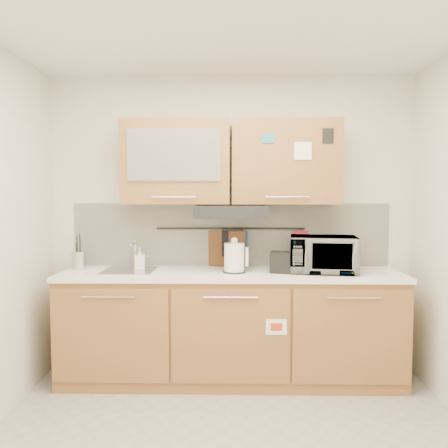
{
  "coord_description": "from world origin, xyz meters",
  "views": [
    {
      "loc": [
        0.01,
        -2.4,
        1.56
      ],
      "look_at": [
        -0.05,
        1.05,
        1.33
      ],
      "focal_mm": 35.0,
      "sensor_mm": 36.0,
      "label": 1
    }
  ],
  "objects": [
    {
      "name": "wall_back",
      "position": [
        0.0,
        1.5,
        1.3
      ],
      "size": [
        3.2,
        0.0,
        3.2
      ],
      "primitive_type": "plane",
      "rotation": [
        1.57,
        0.0,
        0.0
      ],
      "color": "silver",
      "rests_on": "ground"
    },
    {
      "name": "base_cabinet",
      "position": [
        0.0,
        1.19,
        0.41
      ],
      "size": [
        2.8,
        0.64,
        0.88
      ],
      "color": "#945A34",
      "rests_on": "floor"
    },
    {
      "name": "countertop",
      "position": [
        0.0,
        1.19,
        0.9
      ],
      "size": [
        2.82,
        0.62,
        0.04
      ],
      "primitive_type": "cube",
      "color": "white",
      "rests_on": "base_cabinet"
    },
    {
      "name": "backsplash",
      "position": [
        0.0,
        1.49,
        1.2
      ],
      "size": [
        2.8,
        0.02,
        0.56
      ],
      "primitive_type": "cube",
      "color": "silver",
      "rests_on": "countertop"
    },
    {
      "name": "upper_cabinets",
      "position": [
        -0.0,
        1.32,
        1.83
      ],
      "size": [
        1.82,
        0.37,
        0.7
      ],
      "color": "#945A34",
      "rests_on": "wall_back"
    },
    {
      "name": "range_hood",
      "position": [
        0.0,
        1.25,
        1.42
      ],
      "size": [
        0.6,
        0.46,
        0.1
      ],
      "primitive_type": "cube",
      "color": "black",
      "rests_on": "upper_cabinets"
    },
    {
      "name": "sink",
      "position": [
        -0.85,
        1.21,
        0.92
      ],
      "size": [
        0.42,
        0.4,
        0.26
      ],
      "color": "silver",
      "rests_on": "countertop"
    },
    {
      "name": "utensil_rail",
      "position": [
        0.0,
        1.45,
        1.26
      ],
      "size": [
        1.3,
        0.02,
        0.02
      ],
      "primitive_type": "cylinder",
      "rotation": [
        0.0,
        1.57,
        0.0
      ],
      "color": "black",
      "rests_on": "backsplash"
    },
    {
      "name": "utensil_crock",
      "position": [
        -1.3,
        1.29,
        1.0
      ],
      "size": [
        0.15,
        0.15,
        0.31
      ],
      "rotation": [
        0.0,
        0.0,
        0.3
      ],
      "color": "#BABABF",
      "rests_on": "countertop"
    },
    {
      "name": "kettle",
      "position": [
        0.03,
        1.15,
        1.04
      ],
      "size": [
        0.21,
        0.19,
        0.29
      ],
      "rotation": [
        0.0,
        0.0,
        -0.05
      ],
      "color": "white",
      "rests_on": "countertop"
    },
    {
      "name": "toaster",
      "position": [
        0.44,
        1.14,
        1.01
      ],
      "size": [
        0.25,
        0.18,
        0.17
      ],
      "rotation": [
        0.0,
        0.0,
        -0.22
      ],
      "color": "black",
      "rests_on": "countertop"
    },
    {
      "name": "microwave",
      "position": [
        0.76,
        1.19,
        1.07
      ],
      "size": [
        0.58,
        0.43,
        0.3
      ],
      "primitive_type": "imported",
      "rotation": [
        0.0,
        0.0,
        -0.13
      ],
      "color": "#999999",
      "rests_on": "countertop"
    },
    {
      "name": "soap_bottle",
      "position": [
        -0.78,
        1.27,
        1.01
      ],
      "size": [
        0.1,
        0.1,
        0.19
      ],
      "primitive_type": "imported",
      "rotation": [
        0.0,
        0.0,
        0.18
      ],
      "color": "#999999",
      "rests_on": "countertop"
    },
    {
      "name": "cutting_board",
      "position": [
        -0.04,
        1.44,
        1.03
      ],
      "size": [
        0.33,
        0.14,
        0.43
      ],
      "primitive_type": "cube",
      "rotation": [
        0.0,
        0.0,
        -0.33
      ],
      "color": "brown",
      "rests_on": "utensil_rail"
    },
    {
      "name": "oven_mitt",
      "position": [
        0.1,
        1.44,
        1.15
      ],
      "size": [
        0.11,
        0.04,
        0.18
      ],
      "primitive_type": "cube",
      "rotation": [
        0.0,
        0.0,
        0.09
      ],
      "color": "#22459C",
      "rests_on": "utensil_rail"
    },
    {
      "name": "dark_pouch",
      "position": [
        -0.0,
        1.44,
        1.13
      ],
      "size": [
        0.15,
        0.05,
        0.23
      ],
      "primitive_type": "cube",
      "rotation": [
        0.0,
        0.0,
        -0.08
      ],
      "color": "black",
      "rests_on": "utensil_rail"
    },
    {
      "name": "pot_holder",
      "position": [
        0.62,
        1.44,
        1.16
      ],
      "size": [
        0.13,
        0.03,
        0.16
      ],
      "primitive_type": "cube",
      "rotation": [
        0.0,
        0.0,
        -0.08
      ],
      "color": "red",
      "rests_on": "utensil_rail"
    }
  ]
}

